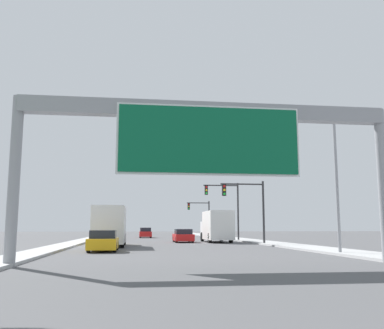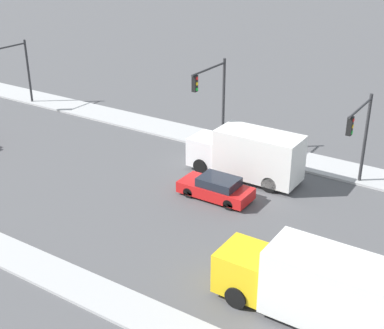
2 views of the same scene
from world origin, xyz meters
TOP-DOWN VIEW (x-y plane):
  - sidewalk_right at (9.50, 60.00)m, footprint 3.00×120.00m
  - car_near_center at (1.75, 44.52)m, footprint 1.88×4.42m
  - truck_box_primary at (-5.25, 35.56)m, footprint 2.44×8.18m
  - truck_box_secondary at (5.25, 44.25)m, footprint 2.43×7.41m
  - traffic_light_near_intersection at (7.17, 38.00)m, footprint 4.11×0.32m
  - traffic_light_mid_block at (7.26, 48.00)m, footprint 4.13×0.32m
  - traffic_light_far_intersection at (7.31, 68.00)m, footprint 3.70×0.32m

SIDE VIEW (x-z plane):
  - sidewalk_right at x=9.50m, z-range 0.00..0.15m
  - car_near_center at x=1.75m, z-range -0.03..1.34m
  - truck_box_primary at x=-5.25m, z-range 0.03..3.23m
  - truck_box_secondary at x=5.25m, z-range 0.03..3.24m
  - traffic_light_far_intersection at x=7.31m, z-range 0.97..6.70m
  - traffic_light_near_intersection at x=7.17m, z-range 1.01..6.82m
  - traffic_light_mid_block at x=7.26m, z-range 1.11..7.76m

